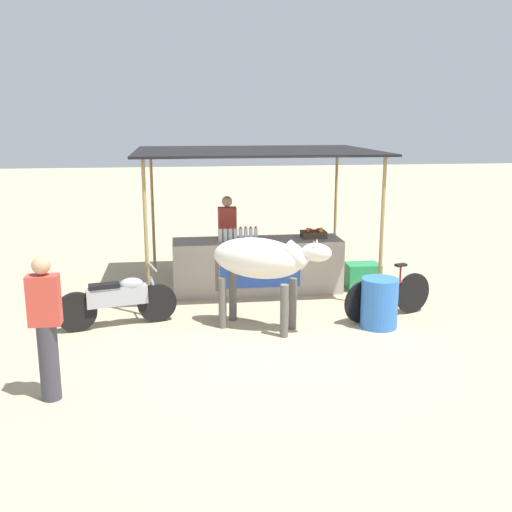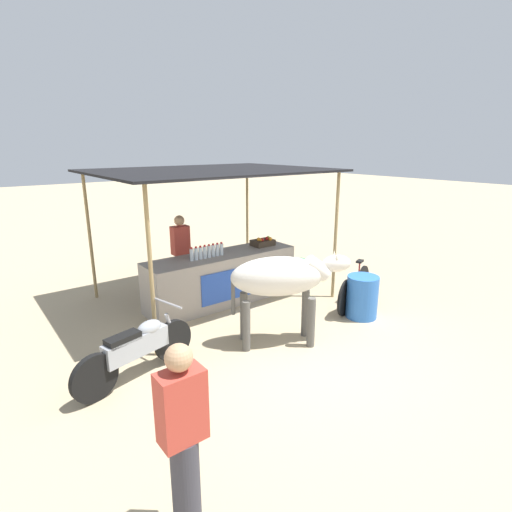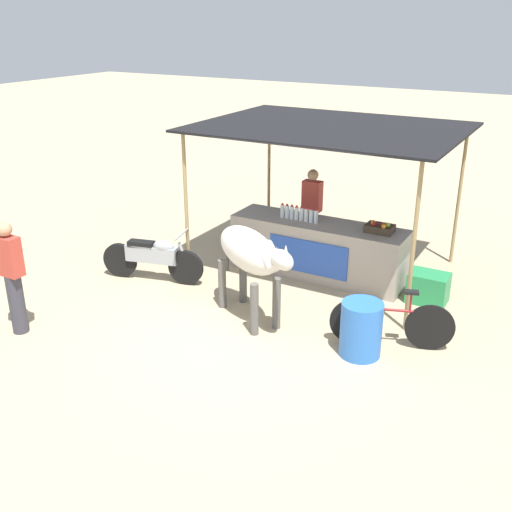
{
  "view_description": "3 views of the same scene",
  "coord_description": "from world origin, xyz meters",
  "px_view_note": "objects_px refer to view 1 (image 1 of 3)",
  "views": [
    {
      "loc": [
        -1.4,
        -8.14,
        3.1
      ],
      "look_at": [
        -0.2,
        0.88,
        0.97
      ],
      "focal_mm": 42.0,
      "sensor_mm": 36.0,
      "label": 1
    },
    {
      "loc": [
        -3.94,
        -3.96,
        2.97
      ],
      "look_at": [
        0.24,
        1.45,
        1.05
      ],
      "focal_mm": 28.0,
      "sensor_mm": 36.0,
      "label": 2
    },
    {
      "loc": [
        3.75,
        -6.59,
        4.22
      ],
      "look_at": [
        -0.46,
        0.87,
        0.73
      ],
      "focal_mm": 42.0,
      "sensor_mm": 36.0,
      "label": 3
    }
  ],
  "objects_px": {
    "bicycle_leaning": "(389,296)",
    "vendor_behind_counter": "(227,238)",
    "fruit_crate": "(314,234)",
    "cooler_box": "(362,276)",
    "cow": "(262,262)",
    "motorcycle_parked": "(119,299)",
    "water_barrel": "(379,303)",
    "passerby_on_street": "(46,327)",
    "stall_counter": "(257,266)"
  },
  "relations": [
    {
      "from": "stall_counter",
      "to": "motorcycle_parked",
      "type": "xyz_separation_m",
      "value": [
        -2.31,
        -1.56,
        -0.05
      ]
    },
    {
      "from": "cooler_box",
      "to": "cow",
      "type": "height_order",
      "value": "cow"
    },
    {
      "from": "bicycle_leaning",
      "to": "water_barrel",
      "type": "bearing_deg",
      "value": -125.97
    },
    {
      "from": "motorcycle_parked",
      "to": "water_barrel",
      "type": "bearing_deg",
      "value": -8.05
    },
    {
      "from": "cooler_box",
      "to": "passerby_on_street",
      "type": "xyz_separation_m",
      "value": [
        -4.8,
        -3.8,
        0.61
      ]
    },
    {
      "from": "stall_counter",
      "to": "bicycle_leaning",
      "type": "height_order",
      "value": "stall_counter"
    },
    {
      "from": "water_barrel",
      "to": "bicycle_leaning",
      "type": "xyz_separation_m",
      "value": [
        0.29,
        0.4,
        -0.03
      ]
    },
    {
      "from": "vendor_behind_counter",
      "to": "motorcycle_parked",
      "type": "relative_size",
      "value": 0.93
    },
    {
      "from": "cow",
      "to": "passerby_on_street",
      "type": "relative_size",
      "value": 1.06
    },
    {
      "from": "cow",
      "to": "bicycle_leaning",
      "type": "xyz_separation_m",
      "value": [
        2.05,
        0.25,
        -0.68
      ]
    },
    {
      "from": "stall_counter",
      "to": "bicycle_leaning",
      "type": "distance_m",
      "value": 2.52
    },
    {
      "from": "vendor_behind_counter",
      "to": "cooler_box",
      "type": "xyz_separation_m",
      "value": [
        2.41,
        -0.85,
        -0.61
      ]
    },
    {
      "from": "motorcycle_parked",
      "to": "bicycle_leaning",
      "type": "bearing_deg",
      "value": -2.0
    },
    {
      "from": "cooler_box",
      "to": "water_barrel",
      "type": "bearing_deg",
      "value": -100.57
    },
    {
      "from": "stall_counter",
      "to": "motorcycle_parked",
      "type": "distance_m",
      "value": 2.79
    },
    {
      "from": "cooler_box",
      "to": "cow",
      "type": "xyz_separation_m",
      "value": [
        -2.13,
        -1.85,
        0.79
      ]
    },
    {
      "from": "bicycle_leaning",
      "to": "motorcycle_parked",
      "type": "bearing_deg",
      "value": 178.0
    },
    {
      "from": "vendor_behind_counter",
      "to": "cow",
      "type": "relative_size",
      "value": 0.94
    },
    {
      "from": "cow",
      "to": "vendor_behind_counter",
      "type": "bearing_deg",
      "value": 95.73
    },
    {
      "from": "vendor_behind_counter",
      "to": "water_barrel",
      "type": "height_order",
      "value": "vendor_behind_counter"
    },
    {
      "from": "water_barrel",
      "to": "motorcycle_parked",
      "type": "relative_size",
      "value": 0.43
    },
    {
      "from": "bicycle_leaning",
      "to": "cow",
      "type": "bearing_deg",
      "value": -173.1
    },
    {
      "from": "cooler_box",
      "to": "water_barrel",
      "type": "xyz_separation_m",
      "value": [
        -0.37,
        -2.01,
        0.14
      ]
    },
    {
      "from": "stall_counter",
      "to": "fruit_crate",
      "type": "relative_size",
      "value": 6.82
    },
    {
      "from": "fruit_crate",
      "to": "water_barrel",
      "type": "height_order",
      "value": "fruit_crate"
    },
    {
      "from": "fruit_crate",
      "to": "passerby_on_street",
      "type": "height_order",
      "value": "passerby_on_street"
    },
    {
      "from": "stall_counter",
      "to": "passerby_on_street",
      "type": "height_order",
      "value": "passerby_on_street"
    },
    {
      "from": "vendor_behind_counter",
      "to": "water_barrel",
      "type": "relative_size",
      "value": 2.19
    },
    {
      "from": "vendor_behind_counter",
      "to": "bicycle_leaning",
      "type": "bearing_deg",
      "value": -46.57
    },
    {
      "from": "stall_counter",
      "to": "bicycle_leaning",
      "type": "relative_size",
      "value": 1.91
    },
    {
      "from": "cooler_box",
      "to": "motorcycle_parked",
      "type": "bearing_deg",
      "value": -161.04
    },
    {
      "from": "motorcycle_parked",
      "to": "bicycle_leaning",
      "type": "height_order",
      "value": "motorcycle_parked"
    },
    {
      "from": "fruit_crate",
      "to": "cow",
      "type": "bearing_deg",
      "value": -121.77
    },
    {
      "from": "bicycle_leaning",
      "to": "vendor_behind_counter",
      "type": "bearing_deg",
      "value": 133.43
    },
    {
      "from": "passerby_on_street",
      "to": "stall_counter",
      "type": "bearing_deg",
      "value": 53.68
    },
    {
      "from": "stall_counter",
      "to": "water_barrel",
      "type": "relative_size",
      "value": 3.98
    },
    {
      "from": "stall_counter",
      "to": "fruit_crate",
      "type": "xyz_separation_m",
      "value": [
        1.03,
        0.05,
        0.55
      ]
    },
    {
      "from": "vendor_behind_counter",
      "to": "passerby_on_street",
      "type": "relative_size",
      "value": 1.0
    },
    {
      "from": "motorcycle_parked",
      "to": "bicycle_leaning",
      "type": "xyz_separation_m",
      "value": [
        4.16,
        -0.15,
        -0.08
      ]
    },
    {
      "from": "water_barrel",
      "to": "passerby_on_street",
      "type": "bearing_deg",
      "value": -157.95
    },
    {
      "from": "water_barrel",
      "to": "bicycle_leaning",
      "type": "relative_size",
      "value": 0.48
    },
    {
      "from": "vendor_behind_counter",
      "to": "motorcycle_parked",
      "type": "distance_m",
      "value": 2.98
    },
    {
      "from": "stall_counter",
      "to": "water_barrel",
      "type": "xyz_separation_m",
      "value": [
        1.56,
        -2.1,
        -0.1
      ]
    },
    {
      "from": "cow",
      "to": "motorcycle_parked",
      "type": "relative_size",
      "value": 0.99
    },
    {
      "from": "cow",
      "to": "passerby_on_street",
      "type": "height_order",
      "value": "passerby_on_street"
    },
    {
      "from": "water_barrel",
      "to": "bicycle_leaning",
      "type": "bearing_deg",
      "value": 54.03
    },
    {
      "from": "fruit_crate",
      "to": "cooler_box",
      "type": "xyz_separation_m",
      "value": [
        0.9,
        -0.14,
        -0.79
      ]
    },
    {
      "from": "cow",
      "to": "water_barrel",
      "type": "bearing_deg",
      "value": -5.0
    },
    {
      "from": "cooler_box",
      "to": "stall_counter",
      "type": "bearing_deg",
      "value": 177.12
    },
    {
      "from": "cow",
      "to": "passerby_on_street",
      "type": "bearing_deg",
      "value": -143.85
    }
  ]
}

